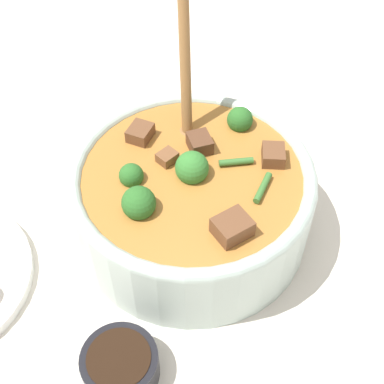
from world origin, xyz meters
name	(u,v)px	position (x,y,z in m)	size (l,w,h in m)	color
ground_plane	(192,227)	(0.00, 0.00, 0.00)	(4.00, 4.00, 0.00)	silver
stew_bowl	(192,196)	(0.00, 0.00, 0.06)	(0.27, 0.27, 0.26)	#B2C6BC
condiment_bowl	(120,365)	(0.09, -0.17, 0.02)	(0.07, 0.07, 0.04)	black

